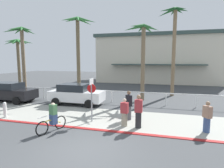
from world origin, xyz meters
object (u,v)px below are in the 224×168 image
at_px(palm_tree_0, 18,50).
at_px(cyclist_yellow_0, 53,118).
at_px(car_black_0, 10,92).
at_px(pedestrian_1, 207,118).
at_px(pedestrian_0, 138,113).
at_px(pedestrian_2, 124,114).
at_px(palm_tree_1, 22,44).
at_px(car_white_1, 76,94).
at_px(palm_tree_4, 174,32).
at_px(bollard_0, 5,110).
at_px(palm_tree_3, 143,45).
at_px(stop_sign_bike_lane, 92,94).
at_px(pedestrian_3, 129,106).
at_px(palm_tree_2, 78,39).

distance_m(palm_tree_0, cyclist_yellow_0, 16.83).
xyz_separation_m(car_black_0, pedestrian_1, (15.01, -3.27, -0.14)).
xyz_separation_m(palm_tree_0, pedestrian_0, (15.96, -9.69, -4.01)).
distance_m(pedestrian_0, pedestrian_2, 0.78).
relative_size(palm_tree_1, pedestrian_0, 3.93).
height_order(car_white_1, pedestrian_1, car_white_1).
distance_m(palm_tree_4, car_black_0, 16.29).
bearing_deg(bollard_0, palm_tree_1, 122.94).
height_order(palm_tree_1, palm_tree_3, palm_tree_1).
bearing_deg(palm_tree_4, pedestrian_0, -102.27).
height_order(stop_sign_bike_lane, bollard_0, stop_sign_bike_lane).
bearing_deg(car_black_0, pedestrian_3, -11.87).
bearing_deg(palm_tree_1, bollard_0, -57.06).
bearing_deg(palm_tree_0, pedestrian_3, -29.01).
xyz_separation_m(bollard_0, pedestrian_2, (7.58, 0.40, 0.20)).
bearing_deg(palm_tree_0, pedestrian_2, -32.33).
relative_size(palm_tree_3, pedestrian_0, 3.75).
relative_size(palm_tree_1, palm_tree_4, 0.81).
bearing_deg(palm_tree_0, cyclist_yellow_0, -43.59).
height_order(palm_tree_3, pedestrian_1, palm_tree_3).
bearing_deg(pedestrian_0, palm_tree_2, 132.65).
height_order(palm_tree_4, pedestrian_3, palm_tree_4).
bearing_deg(cyclist_yellow_0, pedestrian_3, 39.27).
distance_m(stop_sign_bike_lane, palm_tree_0, 16.46).
bearing_deg(palm_tree_4, palm_tree_1, -168.86).
distance_m(bollard_0, palm_tree_3, 11.65).
relative_size(palm_tree_1, car_black_0, 1.61).
xyz_separation_m(palm_tree_3, pedestrian_2, (-0.24, -7.01, -4.23)).
height_order(pedestrian_0, pedestrian_1, pedestrian_0).
distance_m(palm_tree_0, palm_tree_3, 15.65).
height_order(palm_tree_0, palm_tree_2, palm_tree_2).
height_order(palm_tree_3, palm_tree_4, palm_tree_4).
xyz_separation_m(palm_tree_4, pedestrian_1, (1.17, -9.88, -5.64)).
height_order(stop_sign_bike_lane, palm_tree_2, palm_tree_2).
relative_size(cyclist_yellow_0, pedestrian_2, 1.11).
xyz_separation_m(palm_tree_1, palm_tree_2, (6.34, 0.30, 0.38)).
xyz_separation_m(palm_tree_1, cyclist_yellow_0, (9.01, -8.67, -4.60)).
height_order(palm_tree_0, pedestrian_3, palm_tree_0).
height_order(bollard_0, pedestrian_0, pedestrian_0).
bearing_deg(pedestrian_1, pedestrian_3, 166.58).
height_order(stop_sign_bike_lane, palm_tree_3, palm_tree_3).
bearing_deg(car_black_0, palm_tree_0, 125.09).
bearing_deg(bollard_0, cyclist_yellow_0, -16.26).
distance_m(pedestrian_1, pedestrian_2, 4.14).
bearing_deg(palm_tree_2, palm_tree_0, 166.01).
relative_size(palm_tree_3, cyclist_yellow_0, 3.91).
xyz_separation_m(stop_sign_bike_lane, pedestrian_1, (6.15, -0.10, -0.95)).
height_order(pedestrian_1, pedestrian_3, pedestrian_3).
distance_m(palm_tree_3, car_black_0, 12.35).
bearing_deg(palm_tree_1, stop_sign_bike_lane, -33.01).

